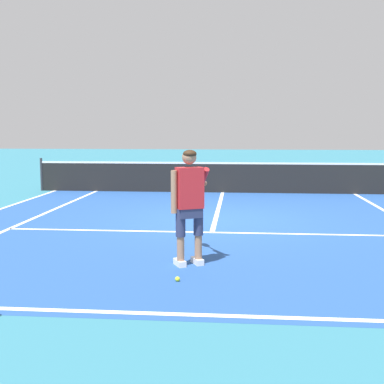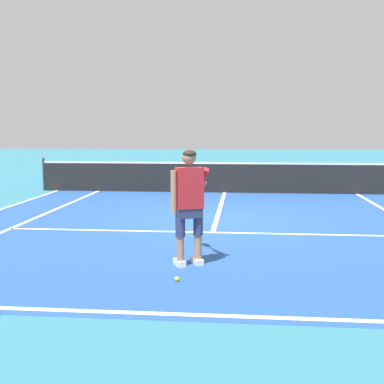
{
  "view_description": "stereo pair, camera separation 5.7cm",
  "coord_description": "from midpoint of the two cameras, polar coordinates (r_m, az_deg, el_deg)",
  "views": [
    {
      "loc": [
        0.51,
        -11.31,
        2.01
      ],
      "look_at": [
        -0.2,
        -3.51,
        1.05
      ],
      "focal_mm": 48.11,
      "sensor_mm": 36.0,
      "label": 1
    },
    {
      "loc": [
        0.57,
        -11.3,
        2.01
      ],
      "look_at": [
        -0.2,
        -3.51,
        1.05
      ],
      "focal_mm": 48.11,
      "sensor_mm": 36.0,
      "label": 2
    }
  ],
  "objects": [
    {
      "name": "ground_plane",
      "position": [
        11.49,
        2.47,
        -3.09
      ],
      "size": [
        80.0,
        80.0,
        0.0
      ],
      "primitive_type": "plane",
      "color": "teal"
    },
    {
      "name": "court_inner_surface",
      "position": [
        11.01,
        2.34,
        -3.53
      ],
      "size": [
        10.98,
        11.3,
        0.0
      ],
      "primitive_type": "cube",
      "color": "#234C93",
      "rests_on": "ground"
    },
    {
      "name": "line_baseline",
      "position": [
        5.75,
        -0.51,
        -13.43
      ],
      "size": [
        10.98,
        0.1,
        0.01
      ],
      "primitive_type": "cube",
      "color": "white",
      "rests_on": "ground"
    },
    {
      "name": "line_service",
      "position": [
        10.08,
        2.07,
        -4.49
      ],
      "size": [
        8.23,
        0.1,
        0.01
      ],
      "primitive_type": "cube",
      "color": "white",
      "rests_on": "ground"
    },
    {
      "name": "line_centre_service",
      "position": [
        13.23,
        2.84,
        -1.74
      ],
      "size": [
        0.1,
        6.4,
        0.01
      ],
      "primitive_type": "cube",
      "color": "white",
      "rests_on": "ground"
    },
    {
      "name": "line_singles_left",
      "position": [
        11.94,
        -17.82,
        -3.02
      ],
      "size": [
        0.1,
        10.9,
        0.01
      ],
      "primitive_type": "cube",
      "color": "white",
      "rests_on": "ground"
    },
    {
      "name": "tennis_net",
      "position": [
        16.34,
        3.33,
        1.67
      ],
      "size": [
        11.96,
        0.08,
        1.07
      ],
      "color": "#333338",
      "rests_on": "ground"
    },
    {
      "name": "tennis_player",
      "position": [
        7.53,
        -0.52,
        -0.8
      ],
      "size": [
        0.56,
        1.23,
        1.71
      ],
      "color": "white",
      "rests_on": "ground"
    },
    {
      "name": "tennis_ball_near_feet",
      "position": [
        6.92,
        -1.86,
        -9.62
      ],
      "size": [
        0.07,
        0.07,
        0.07
      ],
      "primitive_type": "sphere",
      "color": "#CCE02D",
      "rests_on": "ground"
    }
  ]
}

